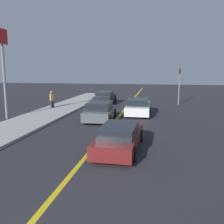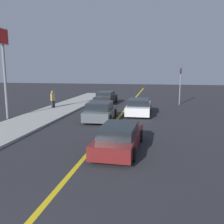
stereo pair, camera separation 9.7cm
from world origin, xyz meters
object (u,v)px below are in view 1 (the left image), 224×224
car_near_right_lane (120,137)px  car_parked_left_lot (105,98)px  pedestrian_mid_group (52,99)px  traffic_light (179,82)px  car_far_distant (138,107)px  roadside_sign (3,56)px  car_ahead_center (100,111)px

car_near_right_lane → car_parked_left_lot: 15.73m
pedestrian_mid_group → traffic_light: bearing=23.1°
traffic_light → car_parked_left_lot: bearing=-175.8°
pedestrian_mid_group → traffic_light: 13.08m
pedestrian_mid_group → traffic_light: size_ratio=0.41×
car_far_distant → roadside_sign: (-9.67, -3.76, 4.07)m
roadside_sign → car_far_distant: bearing=21.2°
pedestrian_mid_group → roadside_sign: (-1.48, -5.02, 3.77)m
car_ahead_center → pedestrian_mid_group: (-5.60, 4.21, 0.27)m
car_parked_left_lot → car_ahead_center: bearing=-79.8°
car_parked_left_lot → traffic_light: bearing=4.8°
car_near_right_lane → roadside_sign: bearing=150.8°
car_far_distant → traffic_light: size_ratio=1.19×
pedestrian_mid_group → traffic_light: (11.96, 5.10, 1.46)m
car_far_distant → car_parked_left_lot: size_ratio=1.11×
car_near_right_lane → car_far_distant: (0.14, 9.43, 0.04)m
car_ahead_center → car_far_distant: 3.92m
car_ahead_center → roadside_sign: roadside_sign is taller
car_parked_left_lot → traffic_light: (7.82, 0.57, 1.74)m
pedestrian_mid_group → car_ahead_center: bearing=-36.9°
car_parked_left_lot → car_far_distant: bearing=-54.4°
car_near_right_lane → pedestrian_mid_group: pedestrian_mid_group is taller
car_ahead_center → roadside_sign: bearing=-175.6°
car_far_distant → car_parked_left_lot: 7.08m
car_ahead_center → car_parked_left_lot: 8.87m
pedestrian_mid_group → traffic_light: traffic_light is taller
car_far_distant → pedestrian_mid_group: pedestrian_mid_group is taller
car_parked_left_lot → traffic_light: traffic_light is taller
car_far_distant → car_parked_left_lot: bearing=123.8°
roadside_sign → traffic_light: bearing=37.0°
pedestrian_mid_group → roadside_sign: bearing=-106.4°
car_far_distant → traffic_light: traffic_light is taller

